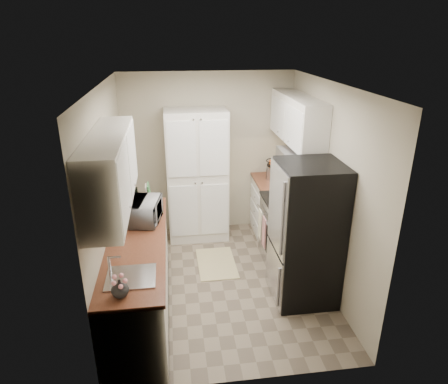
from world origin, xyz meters
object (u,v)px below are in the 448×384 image
object	(u,v)px
refrigerator	(307,234)
toaster_oven	(276,171)
wine_bottle	(135,195)
pantry_cabinet	(197,176)
electric_range	(288,230)
microwave	(145,211)

from	to	relation	value
refrigerator	toaster_oven	distance (m)	1.75
refrigerator	wine_bottle	world-z (taller)	refrigerator
pantry_cabinet	wine_bottle	world-z (taller)	pantry_cabinet
electric_range	microwave	bearing A→B (deg)	-168.85
pantry_cabinet	electric_range	xyz separation A→B (m)	(1.17, -0.93, -0.52)
electric_range	refrigerator	xyz separation A→B (m)	(-0.03, -0.80, 0.37)
toaster_oven	wine_bottle	bearing A→B (deg)	-137.84
pantry_cabinet	toaster_oven	size ratio (longest dim) A/B	5.75
pantry_cabinet	toaster_oven	xyz separation A→B (m)	(1.22, 0.02, 0.02)
electric_range	wine_bottle	world-z (taller)	wine_bottle
pantry_cabinet	wine_bottle	bearing A→B (deg)	-135.13
refrigerator	wine_bottle	xyz separation A→B (m)	(-2.00, 0.87, 0.24)
refrigerator	microwave	distance (m)	1.91
electric_range	toaster_oven	distance (m)	1.09
pantry_cabinet	refrigerator	world-z (taller)	pantry_cabinet
microwave	electric_range	bearing A→B (deg)	-69.08
pantry_cabinet	microwave	distance (m)	1.48
microwave	toaster_oven	world-z (taller)	microwave
pantry_cabinet	wine_bottle	xyz separation A→B (m)	(-0.86, -0.85, 0.09)
refrigerator	toaster_oven	world-z (taller)	refrigerator
pantry_cabinet	toaster_oven	world-z (taller)	pantry_cabinet
refrigerator	wine_bottle	bearing A→B (deg)	156.44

